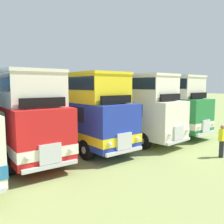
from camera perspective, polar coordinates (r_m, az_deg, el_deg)
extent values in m
plane|color=#8C9956|center=(15.17, -15.25, -8.27)|extent=(200.00, 200.00, 0.00)
cube|color=red|center=(14.59, -22.34, -2.29)|extent=(3.05, 10.51, 2.30)
cube|color=silver|center=(14.69, -22.24, -4.61)|extent=(3.09, 10.56, 0.44)
cube|color=#19232D|center=(14.91, -22.81, 0.19)|extent=(2.95, 8.12, 0.76)
cube|color=#19232D|center=(9.64, -15.07, -2.42)|extent=(2.20, 0.22, 0.90)
cube|color=silver|center=(9.80, -14.62, -9.74)|extent=(0.91, 0.17, 0.80)
cube|color=silver|center=(9.93, -14.47, -12.55)|extent=(2.30, 0.26, 0.16)
sphere|color=#EAEACC|center=(10.14, -9.81, -9.07)|extent=(0.22, 0.22, 0.22)
sphere|color=#EAEACC|center=(9.52, -19.72, -10.41)|extent=(0.22, 0.22, 0.22)
cube|color=silver|center=(14.68, -22.90, 5.18)|extent=(2.90, 9.61, 1.50)
cube|color=silver|center=(14.70, -23.04, 8.38)|extent=(2.97, 9.71, 0.14)
cube|color=#19232D|center=(14.68, -22.95, 6.35)|extent=(2.94, 9.51, 0.68)
cube|color=black|center=(10.01, -16.22, 2.20)|extent=(1.90, 0.22, 0.40)
cylinder|color=black|center=(11.85, -12.29, -9.75)|extent=(0.33, 1.05, 1.04)
cylinder|color=silver|center=(11.91, -11.63, -9.65)|extent=(0.04, 0.36, 0.36)
cylinder|color=black|center=(11.17, -23.34, -11.16)|extent=(0.33, 1.05, 1.04)
cylinder|color=silver|center=(11.14, -24.11, -11.24)|extent=(0.04, 0.36, 0.36)
cylinder|color=black|center=(18.31, -21.27, -4.29)|extent=(0.33, 1.05, 1.04)
cylinder|color=silver|center=(18.35, -20.82, -4.25)|extent=(0.04, 0.36, 0.36)
cube|color=#1E339E|center=(15.67, -9.72, -1.32)|extent=(2.62, 10.32, 2.30)
cube|color=yellow|center=(15.76, -9.68, -3.49)|extent=(2.66, 10.36, 0.44)
cube|color=#19232D|center=(15.95, -10.46, 0.97)|extent=(2.62, 7.92, 0.76)
cube|color=#19232D|center=(11.43, 2.65, -0.83)|extent=(2.20, 0.13, 0.90)
cube|color=silver|center=(11.58, 2.98, -7.03)|extent=(0.90, 0.13, 0.80)
cube|color=silver|center=(11.68, 3.06, -9.44)|extent=(2.30, 0.17, 0.16)
sphere|color=#EAEACC|center=(12.17, 6.20, -6.39)|extent=(0.22, 0.22, 0.22)
sphere|color=#EAEACC|center=(11.01, -0.52, -7.73)|extent=(0.22, 0.22, 0.22)
cube|color=yellow|center=(15.75, -10.30, 5.64)|extent=(2.51, 9.41, 1.50)
cube|color=yellow|center=(15.76, -10.36, 8.62)|extent=(2.57, 9.52, 0.14)
cube|color=#19232D|center=(15.74, -10.32, 6.73)|extent=(2.55, 9.32, 0.68)
cube|color=black|center=(11.73, 1.09, 3.05)|extent=(1.90, 0.14, 0.40)
cylinder|color=black|center=(13.66, 1.97, -7.43)|extent=(0.29, 1.04, 1.04)
cylinder|color=silver|center=(13.75, 2.45, -7.33)|extent=(0.02, 0.36, 0.36)
cylinder|color=black|center=(12.33, -6.27, -9.00)|extent=(0.29, 1.04, 1.04)
cylinder|color=silver|center=(12.26, -6.87, -9.10)|extent=(0.02, 0.36, 0.36)
cylinder|color=black|center=(19.30, -11.48, -3.44)|extent=(0.29, 1.04, 1.04)
cylinder|color=silver|center=(19.37, -11.08, -3.40)|extent=(0.02, 0.36, 0.36)
cylinder|color=black|center=(18.39, -17.88, -4.12)|extent=(0.29, 1.04, 1.04)
cylinder|color=silver|center=(18.34, -18.32, -4.16)|extent=(0.02, 0.36, 0.36)
cube|color=silver|center=(17.32, 1.03, -0.49)|extent=(3.04, 10.43, 2.30)
cube|color=silver|center=(17.41, 1.03, -2.45)|extent=(3.08, 10.48, 0.44)
cube|color=#19232D|center=(17.55, 0.14, 1.57)|extent=(2.94, 8.04, 0.76)
cube|color=#19232D|center=(14.01, 15.50, 0.29)|extent=(2.20, 0.22, 0.90)
cube|color=silver|center=(14.14, 15.72, -4.79)|extent=(0.91, 0.17, 0.80)
cube|color=silver|center=(14.23, 15.76, -6.78)|extent=(2.30, 0.26, 0.16)
sphere|color=#EAEACC|center=(14.89, 17.60, -4.28)|extent=(0.22, 0.22, 0.22)
sphere|color=#EAEACC|center=(13.39, 13.71, -5.35)|extent=(0.22, 0.22, 0.22)
cube|color=silver|center=(17.38, 0.47, 5.82)|extent=(2.89, 9.53, 1.50)
cube|color=silver|center=(17.39, 0.48, 8.52)|extent=(2.96, 9.63, 0.14)
cube|color=#19232D|center=(17.38, 0.47, 6.80)|extent=(2.93, 9.43, 0.68)
cube|color=black|center=(14.22, 13.92, 3.46)|extent=(1.90, 0.22, 0.40)
cylinder|color=black|center=(16.08, 12.84, -5.46)|extent=(0.33, 1.05, 1.04)
cylinder|color=silver|center=(16.20, 13.14, -5.38)|extent=(0.04, 0.36, 0.36)
cylinder|color=black|center=(14.29, 7.52, -6.85)|extent=(0.33, 1.05, 1.04)
cylinder|color=silver|center=(14.18, 7.12, -6.95)|extent=(0.04, 0.36, 0.36)
cylinder|color=black|center=(20.74, -3.04, -2.63)|extent=(0.33, 1.05, 1.04)
cylinder|color=silver|center=(20.83, -2.72, -2.59)|extent=(0.04, 0.36, 0.36)
cylinder|color=black|center=(19.39, -8.32, -3.33)|extent=(0.33, 1.05, 1.04)
cylinder|color=silver|center=(19.31, -8.69, -3.38)|extent=(0.04, 0.36, 0.36)
cube|color=#237538|center=(20.02, 7.89, 0.40)|extent=(2.75, 10.82, 2.30)
cube|color=silver|center=(20.09, 7.86, -1.31)|extent=(2.79, 10.86, 0.44)
cube|color=#19232D|center=(20.23, 7.06, 2.18)|extent=(2.72, 8.42, 0.76)
cube|color=#19232D|center=(16.93, 21.54, 1.11)|extent=(2.20, 0.15, 0.90)
cube|color=silver|center=(17.03, 21.69, -3.11)|extent=(0.90, 0.14, 0.80)
cube|color=silver|center=(17.10, 21.71, -4.77)|extent=(2.30, 0.19, 0.16)
sphere|color=#EAEACC|center=(17.82, 23.07, -2.76)|extent=(0.22, 0.22, 0.22)
sphere|color=#EAEACC|center=(16.24, 20.24, -3.50)|extent=(0.22, 0.22, 0.22)
cube|color=silver|center=(20.08, 7.43, 5.85)|extent=(2.63, 9.92, 1.50)
cube|color=silver|center=(20.09, 7.47, 8.19)|extent=(2.69, 10.02, 0.14)
cube|color=#19232D|center=(20.08, 7.45, 6.71)|extent=(2.66, 9.82, 0.68)
cube|color=black|center=(17.11, 20.19, 3.73)|extent=(1.90, 0.16, 0.40)
cylinder|color=black|center=(18.91, 18.81, -3.87)|extent=(0.30, 1.05, 1.04)
cylinder|color=silver|center=(19.03, 19.04, -3.81)|extent=(0.03, 0.36, 0.36)
cylinder|color=black|center=(16.99, 14.84, -4.87)|extent=(0.30, 1.05, 1.04)
cylinder|color=silver|center=(16.87, 14.55, -4.95)|extent=(0.03, 0.36, 0.36)
cylinder|color=black|center=(23.46, 3.14, -1.57)|extent=(0.30, 1.05, 1.04)
cylinder|color=silver|center=(23.56, 3.41, -1.53)|extent=(0.03, 0.36, 0.36)
cylinder|color=black|center=(21.94, -1.20, -2.12)|extent=(0.30, 1.05, 1.04)
cylinder|color=silver|center=(21.85, -1.51, -2.16)|extent=(0.03, 0.36, 0.36)
cylinder|color=#23232D|center=(13.90, 24.85, -8.09)|extent=(0.24, 0.24, 0.90)
cube|color=yellow|center=(13.74, 25.00, -5.05)|extent=(0.36, 0.22, 0.60)
sphere|color=#9E7051|center=(13.67, 25.08, -3.33)|extent=(0.22, 0.22, 0.22)
cylinder|color=#8C704C|center=(28.14, -14.32, -0.40)|extent=(0.08, 0.08, 1.05)
cylinder|color=#8C704C|center=(31.05, -4.49, 0.41)|extent=(0.08, 0.08, 1.05)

